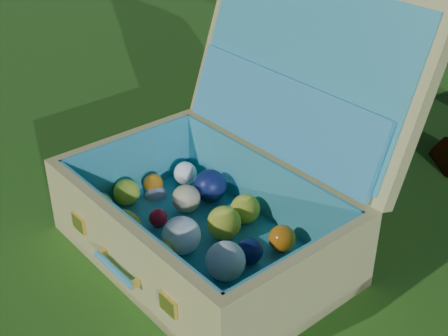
# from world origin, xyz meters

# --- Properties ---
(ground) EXTENTS (60.00, 60.00, 0.00)m
(ground) POSITION_xyz_m (0.00, 0.00, 0.00)
(ground) COLOR #215114
(ground) RESTS_ON ground
(stray_ball) EXTENTS (0.06, 0.06, 0.06)m
(stray_ball) POSITION_xyz_m (-0.35, 0.02, 0.03)
(stray_ball) COLOR #4571B3
(stray_ball) RESTS_ON ground
(suitcase) EXTENTS (0.83, 0.81, 0.64)m
(suitcase) POSITION_xyz_m (-0.09, 0.01, 0.18)
(suitcase) COLOR tan
(suitcase) RESTS_ON ground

